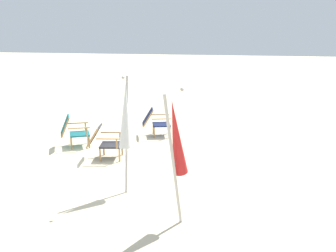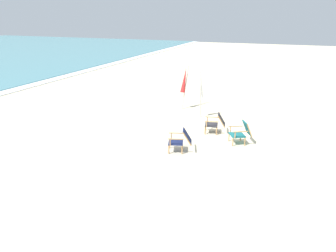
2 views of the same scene
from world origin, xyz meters
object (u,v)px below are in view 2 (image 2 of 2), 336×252
(beach_chair_back_left, at_px, (181,140))
(beach_chair_front_right, at_px, (242,132))
(umbrella_furled_red, at_px, (184,81))
(umbrella_furled_white, at_px, (201,87))
(beach_chair_front_left, at_px, (216,122))

(beach_chair_back_left, distance_m, beach_chair_front_right, 2.28)
(beach_chair_front_right, bearing_deg, umbrella_furled_red, 43.41)
(beach_chair_back_left, bearing_deg, umbrella_furled_white, 6.61)
(beach_chair_front_right, bearing_deg, umbrella_furled_white, 42.80)
(beach_chair_back_left, height_order, beach_chair_front_right, beach_chair_front_right)
(beach_chair_front_left, relative_size, umbrella_furled_red, 0.42)
(beach_chair_back_left, bearing_deg, beach_chair_front_right, -50.10)
(beach_chair_front_left, relative_size, beach_chair_front_right, 0.98)
(beach_chair_front_left, distance_m, umbrella_furled_red, 3.72)
(umbrella_furled_red, distance_m, umbrella_furled_white, 1.62)
(beach_chair_front_left, height_order, umbrella_furled_red, umbrella_furled_red)
(beach_chair_back_left, height_order, umbrella_furled_red, umbrella_furled_red)
(beach_chair_back_left, relative_size, beach_chair_front_right, 1.02)
(beach_chair_back_left, xyz_separation_m, umbrella_furled_white, (3.84, 0.44, 0.96))
(beach_chair_back_left, relative_size, umbrella_furled_white, 0.43)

